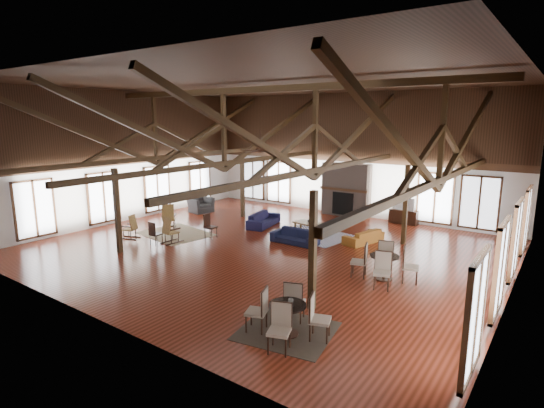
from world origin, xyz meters
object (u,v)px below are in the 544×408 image
Objects in this scene: sofa_orange at (363,236)px; tv_console at (404,217)px; sofa_navy_front at (295,236)px; cafe_table_far at (384,263)px; sofa_navy_left at (264,219)px; cafe_table_near at (288,314)px; armchair at (201,205)px; coffee_table at (310,224)px.

tv_console is at bearing -168.34° from sofa_orange.
tv_console is (2.38, 5.62, 0.04)m from sofa_navy_front.
cafe_table_far is 7.48m from tv_console.
cafe_table_far reaches higher than sofa_navy_left.
sofa_orange is at bearing -93.34° from tv_console.
armchair is at bearing 143.11° from cafe_table_near.
sofa_navy_front is at bearing -112.96° from tv_console.
sofa_orange is at bearing 36.44° from sofa_navy_front.
coffee_table is at bearing 117.19° from cafe_table_near.
armchair is (-6.98, 1.92, 0.09)m from sofa_navy_front.
cafe_table_near reaches higher than tv_console.
coffee_table is 1.13× the size of tv_console.
cafe_table_far is at bearing -126.10° from sofa_navy_left.
sofa_orange is at bearing 122.45° from cafe_table_far.
coffee_table is 4.92m from tv_console.
sofa_orange is 1.24× the size of coffee_table.
sofa_navy_left is at bearing -173.13° from coffee_table.
coffee_table is at bearing -103.39° from sofa_navy_left.
armchair is at bearing -76.93° from sofa_orange.
cafe_table_near is 4.49m from cafe_table_far.
cafe_table_near reaches higher than sofa_navy_left.
cafe_table_far is (4.21, -1.63, 0.25)m from sofa_navy_front.
sofa_navy_front is 1.48× the size of tv_console.
tv_console is at bearing -61.78° from sofa_navy_left.
coffee_table is 1.27× the size of armchair.
armchair reaches higher than coffee_table.
sofa_orange is 9.14m from armchair.
sofa_navy_front is 2.68m from sofa_orange.
cafe_table_near is (1.55, -7.71, 0.24)m from sofa_orange.
cafe_table_far is 1.61× the size of tv_console.
armchair is (-4.39, 0.44, 0.07)m from sofa_navy_left.
sofa_navy_left is 1.80× the size of armchair.
sofa_navy_front is 1.31× the size of coffee_table.
sofa_navy_front is 1.06× the size of sofa_orange.
tv_console reaches higher than sofa_navy_left.
sofa_navy_front is 7.13m from cafe_table_near.
tv_console is at bearing -58.24° from armchair.
sofa_navy_front is 0.93× the size of sofa_navy_left.
sofa_navy_front is 4.52m from cafe_table_far.
cafe_table_far is (4.37, -3.03, 0.06)m from coffee_table.
sofa_navy_front is at bearing -74.84° from coffee_table.
sofa_navy_left is 7.49m from cafe_table_far.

